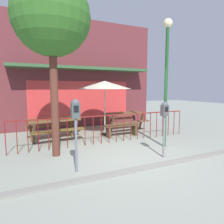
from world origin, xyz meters
The scene contains 12 objects.
ground centered at (0.00, 0.00, 0.00)m, with size 40.00×40.00×0.00m, color gray.
pub_storefront centered at (0.00, 5.09, 2.53)m, with size 7.48×1.41×5.07m.
patio_fence_front centered at (0.00, 1.65, 0.66)m, with size 6.31×0.04×0.97m.
picnic_table_left centered at (-1.65, 2.84, 0.61)m, with size 1.95×1.56×0.79m.
picnic_table_right centered at (1.49, 3.34, 0.61)m, with size 1.85×1.42×0.79m.
patio_umbrella centered at (0.34, 2.82, 1.98)m, with size 2.11×2.11×2.15m.
patio_bench centered at (0.81, 2.26, 0.35)m, with size 1.41×0.35×0.48m.
parking_meter_near centered at (0.73, -0.31, 1.17)m, with size 0.18×0.17×1.51m.
parking_meter_far centered at (-1.66, -0.25, 1.26)m, with size 0.18×0.17×1.64m.
street_tree centered at (-1.88, 1.07, 3.66)m, with size 2.02×2.02×4.70m.
street_lamp centered at (1.42, 0.49, 2.58)m, with size 0.28×0.28×3.95m.
curb_edge centered at (0.00, -0.76, 0.00)m, with size 10.48×0.20×0.11m, color gray.
Camera 1 is at (-2.78, -4.51, 1.87)m, focal length 32.33 mm.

